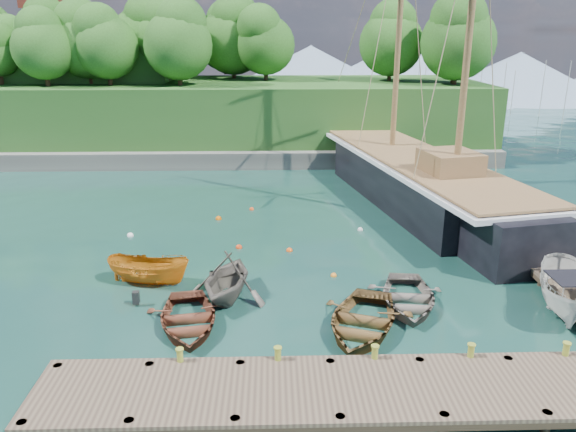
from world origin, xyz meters
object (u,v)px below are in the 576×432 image
Objects in this scene: rowboat_3 at (407,305)px; rowboat_1 at (227,298)px; schooner at (418,184)px; rowboat_2 at (361,330)px; motorboat_orange at (150,284)px; cabin_boat_white at (564,312)px; rowboat_0 at (188,327)px.

rowboat_1 is at bearing -179.29° from rowboat_3.
rowboat_1 is 0.13× the size of schooner.
rowboat_2 is 1.29× the size of motorboat_orange.
rowboat_1 is 7.18m from rowboat_3.
schooner reaches higher than cabin_boat_white.
rowboat_1 reaches higher than rowboat_0.
rowboat_3 is (8.38, 1.45, 0.00)m from rowboat_0.
rowboat_3 is (7.13, -0.86, 0.00)m from rowboat_1.
rowboat_1 is 0.79× the size of cabin_boat_white.
motorboat_orange is at bearing 169.93° from rowboat_1.
schooner reaches higher than rowboat_0.
rowboat_2 is at bearing -151.68° from cabin_boat_white.
rowboat_1 reaches higher than cabin_boat_white.
schooner is (10.87, 12.64, 1.22)m from rowboat_1.
rowboat_2 is at bearing -131.16° from rowboat_3.
motorboat_orange reaches higher than rowboat_2.
motorboat_orange is (-2.14, 3.75, 0.00)m from rowboat_0.
rowboat_3 is at bearing 5.90° from rowboat_1.
rowboat_2 is 2.81m from rowboat_3.
rowboat_1 is 5.70m from rowboat_2.
schooner is at bearing 62.11° from rowboat_1.
rowboat_0 is 0.90× the size of rowboat_2.
schooner is at bearing 88.94° from rowboat_2.
motorboat_orange is at bearing 110.43° from rowboat_0.
cabin_boat_white reaches higher than motorboat_orange.
rowboat_1 is 13.08m from cabin_boat_white.
rowboat_0 is 6.28m from rowboat_2.
rowboat_2 is 0.97× the size of cabin_boat_white.
motorboat_orange is at bearing 173.58° from rowboat_2.
rowboat_0 and rowboat_3 have the same top height.
cabin_boat_white is at bearing -6.37° from rowboat_0.
cabin_boat_white is at bearing -86.93° from motorboat_orange.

